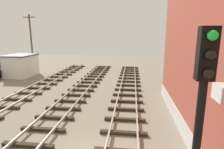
% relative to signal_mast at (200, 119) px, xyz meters
% --- Properties ---
extents(signal_mast, '(0.36, 0.40, 5.30)m').
position_rel_signal_mast_xyz_m(signal_mast, '(0.00, 0.00, 0.00)').
color(signal_mast, black).
rests_on(signal_mast, ground).
extents(control_hut, '(3.00, 3.80, 2.76)m').
position_rel_signal_mast_xyz_m(control_hut, '(-15.54, 17.27, -1.95)').
color(control_hut, silver).
rests_on(control_hut, ground).
extents(parked_car_green, '(4.20, 2.04, 1.76)m').
position_rel_signal_mast_xyz_m(parked_car_green, '(-21.87, 22.07, -2.43)').
color(parked_car_green, '#1E6B38').
rests_on(parked_car_green, ground).
extents(utility_pole_far, '(1.80, 0.24, 8.12)m').
position_rel_signal_mast_xyz_m(utility_pole_far, '(-16.69, 22.06, 0.92)').
color(utility_pole_far, brown).
rests_on(utility_pole_far, ground).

